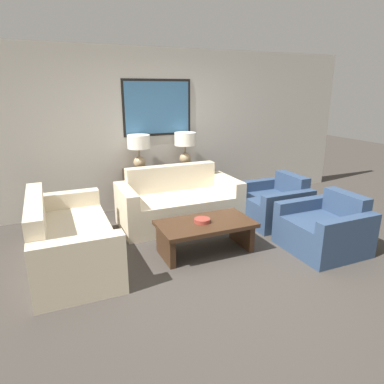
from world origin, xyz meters
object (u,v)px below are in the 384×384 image
object	(u,v)px
console_table	(164,188)
couch_by_back_wall	(179,204)
decorative_bowl	(202,220)
armchair_near_back_wall	(274,205)
armchair_near_camera	(324,230)
coffee_table	(205,230)
table_lamp_left	(139,147)
table_lamp_right	(185,143)
couch_by_side	(69,240)

from	to	relation	value
console_table	couch_by_back_wall	bearing A→B (deg)	-90.00
decorative_bowl	armchair_near_back_wall	size ratio (longest dim) A/B	0.22
armchair_near_camera	couch_by_back_wall	bearing A→B (deg)	130.59
coffee_table	armchair_near_back_wall	world-z (taller)	armchair_near_back_wall
armchair_near_back_wall	armchair_near_camera	size ratio (longest dim) A/B	1.00
couch_by_back_wall	armchair_near_camera	distance (m)	2.12
decorative_bowl	coffee_table	bearing A→B (deg)	-12.71
couch_by_back_wall	armchair_near_back_wall	world-z (taller)	couch_by_back_wall
table_lamp_left	table_lamp_right	distance (m)	0.81
couch_by_side	armchair_near_camera	bearing A→B (deg)	-16.43
console_table	table_lamp_left	xyz separation A→B (m)	(-0.40, 0.00, 0.75)
table_lamp_left	decorative_bowl	distance (m)	1.92
couch_by_side	decorative_bowl	xyz separation A→B (m)	(1.57, -0.35, 0.13)
couch_by_side	coffee_table	distance (m)	1.65
console_table	coffee_table	xyz separation A→B (m)	(-0.06, -1.78, -0.06)
table_lamp_right	couch_by_back_wall	distance (m)	1.15
console_table	couch_by_side	world-z (taller)	couch_by_side
couch_by_back_wall	armchair_near_camera	xyz separation A→B (m)	(1.38, -1.61, -0.03)
couch_by_side	armchair_near_back_wall	world-z (taller)	couch_by_side
couch_by_side	armchair_near_camera	size ratio (longest dim) A/B	1.99
couch_by_side	coffee_table	bearing A→B (deg)	-12.61
decorative_bowl	armchair_near_back_wall	distance (m)	1.58
console_table	table_lamp_right	distance (m)	0.85
decorative_bowl	armchair_near_camera	world-z (taller)	armchair_near_camera
couch_by_side	decorative_bowl	world-z (taller)	couch_by_side
console_table	couch_by_side	bearing A→B (deg)	-139.48
table_lamp_left	armchair_near_back_wall	bearing A→B (deg)	-34.83
coffee_table	decorative_bowl	xyz separation A→B (m)	(-0.04, 0.01, 0.13)
table_lamp_left	couch_by_side	world-z (taller)	table_lamp_left
armchair_near_camera	coffee_table	bearing A→B (deg)	159.47
couch_by_back_wall	coffee_table	bearing A→B (deg)	-92.98
table_lamp_left	coffee_table	bearing A→B (deg)	-78.95
table_lamp_right	couch_by_back_wall	xyz separation A→B (m)	(-0.40, -0.71, -0.81)
coffee_table	couch_by_back_wall	bearing A→B (deg)	87.02
couch_by_back_wall	armchair_near_back_wall	bearing A→B (deg)	-21.19
couch_by_back_wall	coffee_table	distance (m)	1.08
couch_by_side	couch_by_back_wall	bearing A→B (deg)	23.25
coffee_table	armchair_near_camera	xyz separation A→B (m)	(1.44, -0.54, -0.03)
table_lamp_left	couch_by_side	bearing A→B (deg)	-131.54
console_table	armchair_near_back_wall	distance (m)	1.86
console_table	armchair_near_back_wall	bearing A→B (deg)	-41.96
decorative_bowl	table_lamp_left	bearing A→B (deg)	99.80
couch_by_back_wall	couch_by_side	size ratio (longest dim) A/B	1.00
table_lamp_left	coffee_table	size ratio (longest dim) A/B	0.48
armchair_near_back_wall	armchair_near_camera	world-z (taller)	same
decorative_bowl	console_table	bearing A→B (deg)	86.85
table_lamp_left	couch_by_back_wall	world-z (taller)	table_lamp_left
console_table	couch_by_back_wall	xyz separation A→B (m)	(0.00, -0.71, -0.07)
decorative_bowl	armchair_near_camera	xyz separation A→B (m)	(1.48, -0.55, -0.16)
table_lamp_left	couch_by_back_wall	size ratio (longest dim) A/B	0.31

